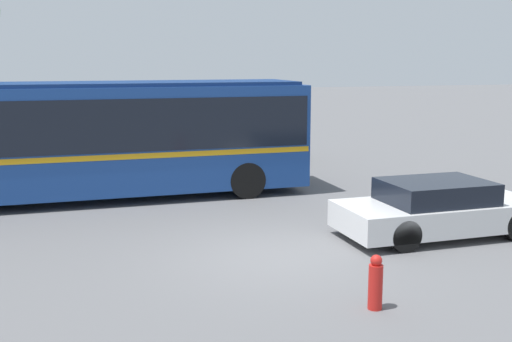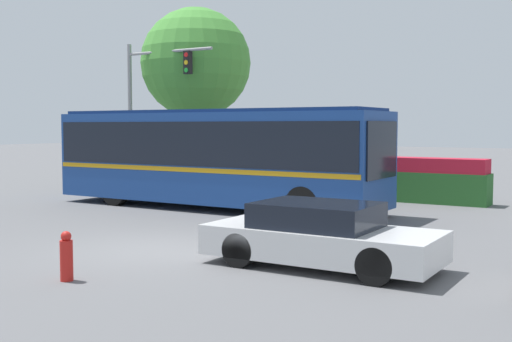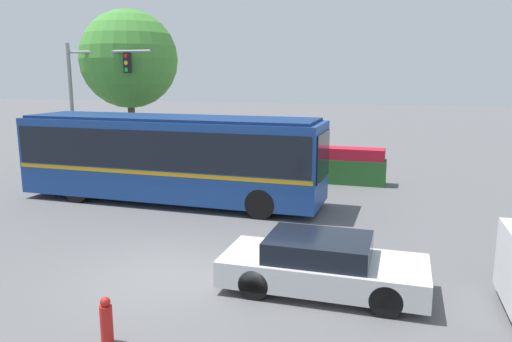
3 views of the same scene
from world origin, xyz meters
name	(u,v)px [view 3 (image 3 of 3)]	position (x,y,z in m)	size (l,w,h in m)	color
ground_plane	(159,276)	(0.00, 0.00, 0.00)	(140.00, 140.00, 0.00)	#5B5B5E
city_bus	(170,154)	(-2.89, 6.36, 1.80)	(11.29, 2.68, 3.16)	navy
sedan_foreground	(322,265)	(3.78, 0.37, 0.59)	(4.41, 1.90, 1.21)	silver
traffic_light_pole	(89,90)	(-8.81, 9.94, 3.95)	(4.35, 0.24, 6.08)	gray
flowering_hedge	(300,163)	(0.87, 11.49, 0.76)	(7.40, 1.00, 1.55)	#286028
street_tree_left	(129,60)	(-8.00, 12.17, 5.38)	(4.79, 4.79, 7.79)	brown
fire_hydrant	(106,321)	(0.55, -2.89, 0.41)	(0.22, 0.22, 0.86)	red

